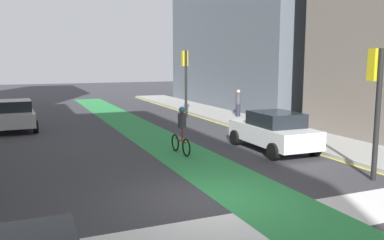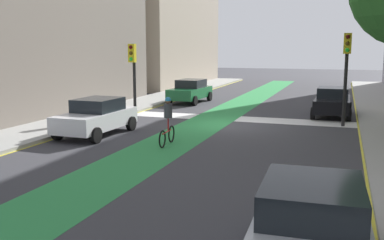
{
  "view_description": "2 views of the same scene",
  "coord_description": "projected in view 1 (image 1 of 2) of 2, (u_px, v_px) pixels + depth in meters",
  "views": [
    {
      "loc": [
        -4.35,
        -9.0,
        3.53
      ],
      "look_at": [
        1.35,
        4.48,
        1.4
      ],
      "focal_mm": 37.41,
      "sensor_mm": 36.0,
      "label": 1
    },
    {
      "loc": [
        -5.2,
        20.64,
        3.72
      ],
      "look_at": [
        0.24,
        4.83,
        0.98
      ],
      "focal_mm": 41.34,
      "sensor_mm": 36.0,
      "label": 2
    }
  ],
  "objects": [
    {
      "name": "pedestrian_sidewalk_right_a",
      "position": [
        238.0,
        103.0,
        24.91
      ],
      "size": [
        0.34,
        0.34,
        1.67
      ],
      "color": "#262638",
      "rests_on": "sidewalk_right"
    },
    {
      "name": "traffic_signal_far_right",
      "position": [
        185.0,
        71.0,
        25.09
      ],
      "size": [
        0.35,
        0.52,
        4.22
      ],
      "color": "black",
      "rests_on": "ground_plane"
    },
    {
      "name": "car_silver_left_far",
      "position": [
        15.0,
        115.0,
        20.85
      ],
      "size": [
        2.15,
        4.26,
        1.57
      ],
      "color": "#B2B7BF",
      "rests_on": "ground_plane"
    },
    {
      "name": "curb_stripe_right",
      "position": [
        381.0,
        174.0,
        12.7
      ],
      "size": [
        0.16,
        60.0,
        0.01
      ],
      "primitive_type": "cube",
      "color": "yellow",
      "rests_on": "ground_plane"
    },
    {
      "name": "ground_plane",
      "position": [
        211.0,
        199.0,
        10.39
      ],
      "size": [
        120.0,
        120.0,
        0.0
      ],
      "primitive_type": "plane",
      "color": "#38383D"
    },
    {
      "name": "crosswalk_band",
      "position": [
        252.0,
        228.0,
        8.57
      ],
      "size": [
        12.0,
        1.8,
        0.01
      ],
      "primitive_type": "cube",
      "color": "silver",
      "rests_on": "ground_plane"
    },
    {
      "name": "car_white_right_far",
      "position": [
        273.0,
        131.0,
        15.98
      ],
      "size": [
        2.1,
        4.24,
        1.57
      ],
      "color": "silver",
      "rests_on": "ground_plane"
    },
    {
      "name": "cyclist_in_lane",
      "position": [
        181.0,
        129.0,
        15.31
      ],
      "size": [
        0.32,
        1.73,
        1.86
      ],
      "color": "black",
      "rests_on": "ground_plane"
    },
    {
      "name": "bike_lane_paint",
      "position": [
        252.0,
        193.0,
        10.87
      ],
      "size": [
        2.4,
        60.0,
        0.01
      ],
      "primitive_type": "cube",
      "color": "#2D8C47",
      "rests_on": "ground_plane"
    },
    {
      "name": "traffic_signal_near_right",
      "position": [
        376.0,
        88.0,
        11.78
      ],
      "size": [
        0.35,
        0.52,
        3.92
      ],
      "color": "black",
      "rests_on": "ground_plane"
    }
  ]
}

